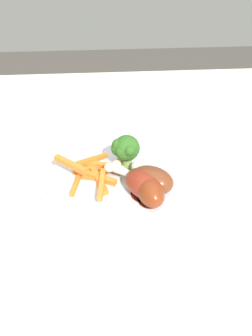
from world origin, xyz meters
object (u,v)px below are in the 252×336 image
at_px(broccoli_floret_front, 125,149).
at_px(chicken_drumstick_far, 149,189).
at_px(chicken_drumstick_extra, 149,179).
at_px(dining_table, 138,209).
at_px(chicken_drumstick_near, 142,183).
at_px(dinner_plate, 126,179).
at_px(carrot_fries_pile, 94,172).

relative_size(broccoli_floret_front, chicken_drumstick_far, 0.57).
bearing_deg(chicken_drumstick_far, chicken_drumstick_extra, 171.36).
bearing_deg(broccoli_floret_front, dining_table, 113.49).
distance_m(chicken_drumstick_near, chicken_drumstick_extra, 0.02).
xyz_separation_m(chicken_drumstick_near, chicken_drumstick_extra, (-0.01, 0.01, 0.00)).
xyz_separation_m(chicken_drumstick_far, chicken_drumstick_extra, (-0.03, 0.00, 0.00)).
bearing_deg(dinner_plate, dining_table, 143.58).
bearing_deg(carrot_fries_pile, chicken_drumstick_extra, 65.11).
bearing_deg(broccoli_floret_front, dinner_plate, 0.49).
bearing_deg(broccoli_floret_front, chicken_drumstick_far, 21.00).
height_order(chicken_drumstick_near, chicken_drumstick_extra, chicken_drumstick_extra).
distance_m(carrot_fries_pile, chicken_drumstick_extra, 0.11).
height_order(dinner_plate, chicken_drumstick_far, chicken_drumstick_far).
distance_m(chicken_drumstick_near, chicken_drumstick_far, 0.02).
relative_size(broccoli_floret_front, chicken_drumstick_near, 0.59).
height_order(dining_table, chicken_drumstick_far, chicken_drumstick_far).
distance_m(dining_table, chicken_drumstick_near, 0.17).
relative_size(broccoli_floret_front, carrot_fries_pile, 0.51).
xyz_separation_m(dining_table, chicken_drumstick_near, (0.09, -0.00, 0.15)).
distance_m(broccoli_floret_front, chicken_drumstick_far, 0.10).
xyz_separation_m(dinner_plate, chicken_drumstick_extra, (0.04, 0.04, 0.03)).
bearing_deg(chicken_drumstick_near, broccoli_floret_front, -162.19).
xyz_separation_m(dining_table, dinner_plate, (0.04, -0.03, 0.12)).
bearing_deg(chicken_drumstick_extra, dining_table, -172.60).
bearing_deg(dining_table, dinner_plate, -36.42).
height_order(dining_table, dinner_plate, dinner_plate).
bearing_deg(dinner_plate, broccoli_floret_front, -179.51).
bearing_deg(dinner_plate, carrot_fries_pile, -95.54).
height_order(chicken_drumstick_near, chicken_drumstick_far, same).
distance_m(dining_table, chicken_drumstick_far, 0.18).
bearing_deg(chicken_drumstick_near, dining_table, 177.03).
distance_m(dining_table, carrot_fries_pile, 0.16).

